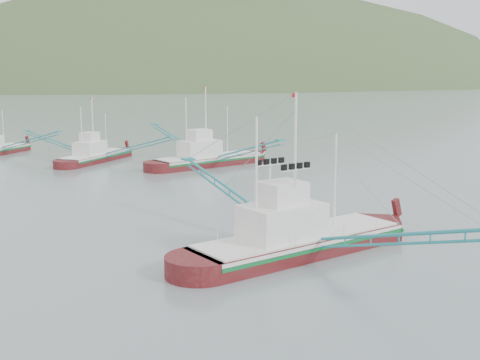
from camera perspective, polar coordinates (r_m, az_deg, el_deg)
ground at (r=38.78m, az=4.51°, el=-6.00°), size 1200.00×1200.00×0.00m
main_boat at (r=36.21m, az=5.43°, el=-4.65°), size 14.53×25.70×10.43m
bg_boat_far at (r=76.08m, az=-13.56°, el=3.08°), size 16.17×18.35×8.48m
bg_boat_right at (r=70.65m, az=-3.05°, el=2.64°), size 13.99×24.51×9.98m
headland_right at (r=529.64m, az=-0.81°, el=8.93°), size 684.00×432.00×306.00m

